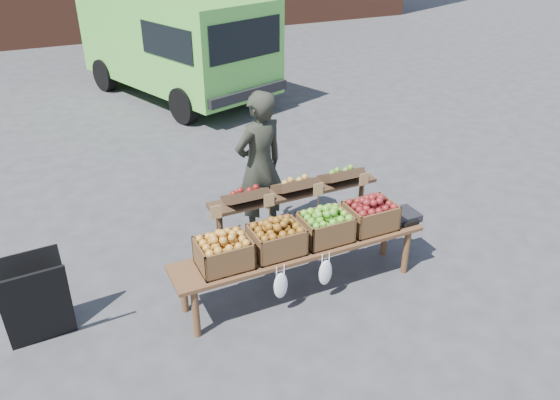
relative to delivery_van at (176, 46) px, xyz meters
name	(u,v)px	position (x,y,z in m)	size (l,w,h in m)	color
ground	(215,296)	(-1.61, -6.88, -1.05)	(80.00, 80.00, 0.00)	#414144
delivery_van	(176,46)	(0.00, 0.00, 0.00)	(2.16, 4.70, 2.11)	#62D147
vendor	(260,166)	(-0.67, -5.91, -0.14)	(0.67, 0.44, 1.83)	#292C21
chalkboard_sign	(36,302)	(-3.28, -6.79, -0.61)	(0.58, 0.32, 0.88)	black
back_table	(294,212)	(-0.47, -6.44, -0.53)	(2.10, 0.44, 1.04)	#3F2B1B
display_bench	(300,268)	(-0.76, -7.16, -0.77)	(2.70, 0.56, 0.57)	brown
crate_golden_apples	(224,253)	(-1.59, -7.16, -0.34)	(0.50, 0.40, 0.28)	gold
crate_russet_pears	(276,240)	(-1.04, -7.16, -0.34)	(0.50, 0.40, 0.28)	#A06325
crate_red_apples	(325,227)	(-0.49, -7.16, -0.34)	(0.50, 0.40, 0.28)	#3E8F10
crate_green_apples	(370,216)	(0.06, -7.16, -0.34)	(0.50, 0.40, 0.28)	maroon
weighing_scale	(402,216)	(0.49, -7.16, -0.44)	(0.34, 0.30, 0.08)	black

